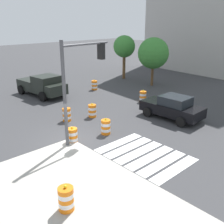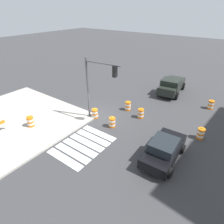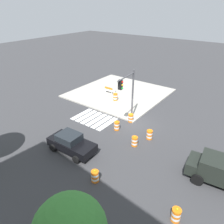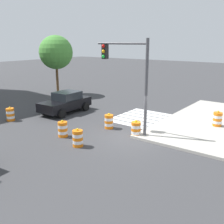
# 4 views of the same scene
# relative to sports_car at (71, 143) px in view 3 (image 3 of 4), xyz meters

# --- Properties ---
(ground_plane) EXTENTS (120.00, 120.00, 0.00)m
(ground_plane) POSITION_rel_sports_car_xyz_m (-1.81, -7.26, -0.81)
(ground_plane) COLOR #38383A
(sidewalk_corner) EXTENTS (12.00, 12.00, 0.15)m
(sidewalk_corner) POSITION_rel_sports_car_xyz_m (4.19, -13.26, -0.74)
(sidewalk_corner) COLOR #ADA89E
(sidewalk_corner) RESTS_ON ground
(crosswalk_stripes) EXTENTS (4.35, 3.20, 0.02)m
(crosswalk_stripes) POSITION_rel_sports_car_xyz_m (2.19, -5.46, -0.80)
(crosswalk_stripes) COLOR silver
(crosswalk_stripes) RESTS_ON ground
(sports_car) EXTENTS (4.37, 2.27, 1.63)m
(sports_car) POSITION_rel_sports_car_xyz_m (0.00, 0.00, 0.00)
(sports_car) COLOR black
(sports_car) RESTS_ON ground
(pickup_truck) EXTENTS (5.32, 2.75, 1.92)m
(pickup_truck) POSITION_rel_sports_car_xyz_m (-11.21, -3.76, 0.16)
(pickup_truck) COLOR black
(pickup_truck) RESTS_ON ground
(traffic_barrel_near_corner) EXTENTS (0.56, 0.56, 1.02)m
(traffic_barrel_near_corner) POSITION_rel_sports_car_xyz_m (-9.81, 1.01, -0.36)
(traffic_barrel_near_corner) COLOR orange
(traffic_barrel_near_corner) RESTS_ON ground
(traffic_barrel_crosswalk_end) EXTENTS (0.56, 0.56, 1.02)m
(traffic_barrel_crosswalk_end) POSITION_rel_sports_car_xyz_m (-4.00, -3.91, -0.36)
(traffic_barrel_crosswalk_end) COLOR orange
(traffic_barrel_crosswalk_end) RESTS_ON ground
(traffic_barrel_median_near) EXTENTS (0.56, 0.56, 1.02)m
(traffic_barrel_median_near) POSITION_rel_sports_car_xyz_m (-1.42, -7.38, -0.36)
(traffic_barrel_median_near) COLOR orange
(traffic_barrel_median_near) RESTS_ON ground
(traffic_barrel_median_far) EXTENTS (0.56, 0.56, 1.02)m
(traffic_barrel_median_far) POSITION_rel_sports_car_xyz_m (-4.56, -5.68, -0.36)
(traffic_barrel_median_far) COLOR orange
(traffic_barrel_median_far) RESTS_ON ground
(traffic_barrel_far_curb) EXTENTS (0.56, 0.56, 1.02)m
(traffic_barrel_far_curb) POSITION_rel_sports_car_xyz_m (-3.96, 1.48, -0.36)
(traffic_barrel_far_curb) COLOR orange
(traffic_barrel_far_curb) RESTS_ON ground
(traffic_barrel_lane_center) EXTENTS (0.56, 0.56, 1.02)m
(traffic_barrel_lane_center) POSITION_rel_sports_car_xyz_m (-1.14, -5.16, -0.36)
(traffic_barrel_lane_center) COLOR orange
(traffic_barrel_lane_center) RESTS_ON ground
(traffic_barrel_on_sidewalk) EXTENTS (0.56, 0.56, 1.02)m
(traffic_barrel_on_sidewalk) POSITION_rel_sports_car_xyz_m (3.09, -10.76, -0.21)
(traffic_barrel_on_sidewalk) COLOR orange
(traffic_barrel_on_sidewalk) RESTS_ON sidewalk_corner
(construction_barricade) EXTENTS (1.30, 0.78, 1.00)m
(construction_barricade) POSITION_rel_sports_car_xyz_m (5.21, -12.25, -0.09)
(construction_barricade) COLOR silver
(construction_barricade) RESTS_ON sidewalk_corner
(traffic_light_pole) EXTENTS (0.65, 3.28, 5.50)m
(traffic_light_pole) POSITION_rel_sports_car_xyz_m (-1.34, -6.73, 3.10)
(traffic_light_pole) COLOR #4C4C51
(traffic_light_pole) RESTS_ON sidewalk_corner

